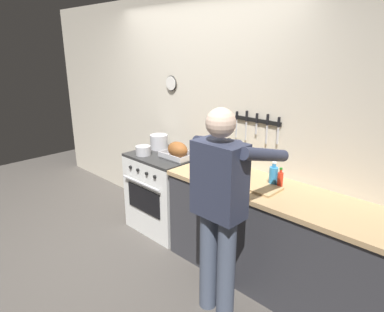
# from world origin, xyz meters

# --- Properties ---
(ground_plane) EXTENTS (8.00, 8.00, 0.00)m
(ground_plane) POSITION_xyz_m (0.00, 0.00, 0.00)
(ground_plane) COLOR #4C4742
(wall_back) EXTENTS (6.00, 0.13, 2.60)m
(wall_back) POSITION_xyz_m (0.00, 1.35, 1.30)
(wall_back) COLOR beige
(wall_back) RESTS_ON ground
(counter_block) EXTENTS (2.03, 0.65, 0.90)m
(counter_block) POSITION_xyz_m (1.20, 0.99, 0.45)
(counter_block) COLOR #38383D
(counter_block) RESTS_ON ground
(stove) EXTENTS (0.76, 0.67, 0.90)m
(stove) POSITION_xyz_m (-0.22, 0.99, 0.45)
(stove) COLOR white
(stove) RESTS_ON ground
(person_cook) EXTENTS (0.51, 0.63, 1.66)m
(person_cook) POSITION_xyz_m (1.09, 0.39, 0.95)
(person_cook) COLOR #4C566B
(person_cook) RESTS_ON ground
(roasting_pan) EXTENTS (0.35, 0.26, 0.18)m
(roasting_pan) POSITION_xyz_m (-0.02, 1.01, 0.98)
(roasting_pan) COLOR #B7B7BC
(roasting_pan) RESTS_ON stove
(stock_pot) EXTENTS (0.21, 0.21, 0.17)m
(stock_pot) POSITION_xyz_m (-0.44, 1.10, 0.98)
(stock_pot) COLOR #B7B7BC
(stock_pot) RESTS_ON stove
(saucepan) EXTENTS (0.17, 0.17, 0.10)m
(saucepan) POSITION_xyz_m (-0.38, 0.82, 0.95)
(saucepan) COLOR #B7B7BC
(saucepan) RESTS_ON stove
(cutting_board) EXTENTS (0.36, 0.24, 0.02)m
(cutting_board) POSITION_xyz_m (1.06, 0.92, 0.91)
(cutting_board) COLOR tan
(cutting_board) RESTS_ON counter_block
(bottle_hot_sauce) EXTENTS (0.05, 0.05, 0.18)m
(bottle_hot_sauce) POSITION_xyz_m (1.18, 1.07, 0.97)
(bottle_hot_sauce) COLOR red
(bottle_hot_sauce) RESTS_ON counter_block
(bottle_dish_soap) EXTENTS (0.07, 0.07, 0.21)m
(bottle_dish_soap) POSITION_xyz_m (1.11, 1.07, 0.99)
(bottle_dish_soap) COLOR #338CCC
(bottle_dish_soap) RESTS_ON counter_block
(bottle_vinegar) EXTENTS (0.06, 0.06, 0.24)m
(bottle_vinegar) POSITION_xyz_m (0.34, 1.08, 1.00)
(bottle_vinegar) COLOR #997F4C
(bottle_vinegar) RESTS_ON counter_block
(bottle_olive_oil) EXTENTS (0.07, 0.07, 0.29)m
(bottle_olive_oil) POSITION_xyz_m (0.53, 1.18, 1.02)
(bottle_olive_oil) COLOR #385623
(bottle_olive_oil) RESTS_ON counter_block
(bottle_cooking_oil) EXTENTS (0.07, 0.07, 0.24)m
(bottle_cooking_oil) POSITION_xyz_m (0.78, 1.06, 1.00)
(bottle_cooking_oil) COLOR gold
(bottle_cooking_oil) RESTS_ON counter_block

